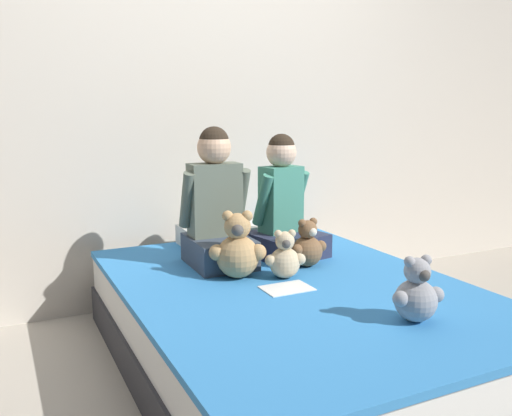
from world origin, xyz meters
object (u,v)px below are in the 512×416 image
(teddy_bear_at_foot_of_bed, at_px, (416,294))
(sign_card, at_px, (287,288))
(child_on_left, at_px, (216,209))
(teddy_bear_held_by_right_child, at_px, (308,246))
(teddy_bear_held_by_left_child, at_px, (238,250))
(teddy_bear_between_children, at_px, (285,258))
(pillow_at_headboard, at_px, (223,235))
(bed, at_px, (292,326))
(child_on_right, at_px, (284,209))

(teddy_bear_at_foot_of_bed, bearing_deg, sign_card, 123.14)
(child_on_left, height_order, teddy_bear_held_by_right_child, child_on_left)
(child_on_left, bearing_deg, teddy_bear_held_by_right_child, -31.14)
(teddy_bear_held_by_left_child, height_order, teddy_bear_between_children, teddy_bear_held_by_left_child)
(teddy_bear_held_by_right_child, height_order, sign_card, teddy_bear_held_by_right_child)
(pillow_at_headboard, bearing_deg, teddy_bear_held_by_left_child, -106.33)
(bed, relative_size, teddy_bear_held_by_left_child, 6.24)
(teddy_bear_between_children, height_order, sign_card, teddy_bear_between_children)
(bed, relative_size, pillow_at_headboard, 4.15)
(child_on_left, relative_size, teddy_bear_between_children, 3.02)
(teddy_bear_held_by_left_child, xyz_separation_m, sign_card, (0.12, -0.24, -0.13))
(teddy_bear_at_foot_of_bed, xyz_separation_m, pillow_at_headboard, (-0.19, 1.36, -0.05))
(child_on_left, distance_m, teddy_bear_between_children, 0.44)
(teddy_bear_held_by_left_child, bearing_deg, bed, -23.47)
(pillow_at_headboard, bearing_deg, teddy_bear_between_children, -88.97)
(child_on_left, relative_size, teddy_bear_held_by_left_child, 2.18)
(teddy_bear_held_by_left_child, xyz_separation_m, teddy_bear_between_children, (0.19, -0.10, -0.04))
(teddy_bear_held_by_left_child, distance_m, pillow_at_headboard, 0.64)
(child_on_left, height_order, child_on_right, child_on_left)
(child_on_left, bearing_deg, teddy_bear_at_foot_of_bed, -68.88)
(bed, bearing_deg, teddy_bear_held_by_right_child, 45.59)
(child_on_right, relative_size, pillow_at_headboard, 1.36)
(bed, relative_size, child_on_right, 3.06)
(bed, height_order, child_on_right, child_on_right)
(teddy_bear_held_by_right_child, xyz_separation_m, teddy_bear_at_foot_of_bed, (-0.01, -0.77, 0.00))
(child_on_right, distance_m, teddy_bear_held_by_right_child, 0.28)
(bed, height_order, teddy_bear_at_foot_of_bed, teddy_bear_at_foot_of_bed)
(pillow_at_headboard, relative_size, sign_card, 2.23)
(teddy_bear_at_foot_of_bed, distance_m, sign_card, 0.58)
(bed, height_order, teddy_bear_held_by_left_child, teddy_bear_held_by_left_child)
(teddy_bear_between_children, relative_size, teddy_bear_at_foot_of_bed, 0.91)
(teddy_bear_held_by_left_child, height_order, sign_card, teddy_bear_held_by_left_child)
(bed, bearing_deg, child_on_right, 65.93)
(child_on_right, bearing_deg, teddy_bear_held_by_left_child, -157.07)
(bed, distance_m, teddy_bear_held_by_right_child, 0.41)
(teddy_bear_held_by_left_child, bearing_deg, child_on_right, 57.52)
(child_on_right, xyz_separation_m, teddy_bear_held_by_left_child, (-0.37, -0.25, -0.12))
(bed, distance_m, sign_card, 0.21)
(pillow_at_headboard, distance_m, sign_card, 0.85)
(teddy_bear_held_by_right_child, xyz_separation_m, sign_card, (-0.26, -0.25, -0.10))
(child_on_right, relative_size, teddy_bear_at_foot_of_bed, 2.58)
(bed, xyz_separation_m, child_on_right, (0.20, 0.44, 0.44))
(child_on_right, height_order, teddy_bear_between_children, child_on_right)
(teddy_bear_held_by_left_child, height_order, teddy_bear_held_by_right_child, teddy_bear_held_by_left_child)
(child_on_left, height_order, pillow_at_headboard, child_on_left)
(child_on_left, relative_size, pillow_at_headboard, 1.45)
(teddy_bear_held_by_right_child, bearing_deg, teddy_bear_between_children, -154.66)
(child_on_left, height_order, teddy_bear_held_by_left_child, child_on_left)
(teddy_bear_held_by_right_child, bearing_deg, pillow_at_headboard, 103.20)
(child_on_left, xyz_separation_m, teddy_bear_held_by_right_child, (0.38, -0.24, -0.18))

